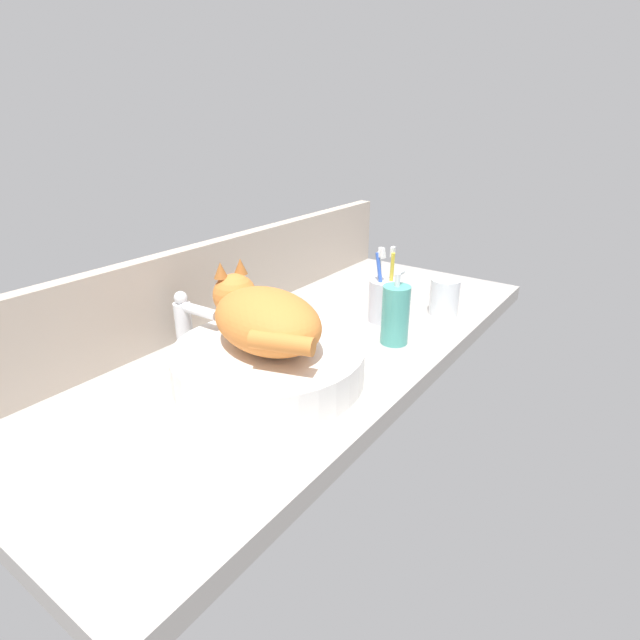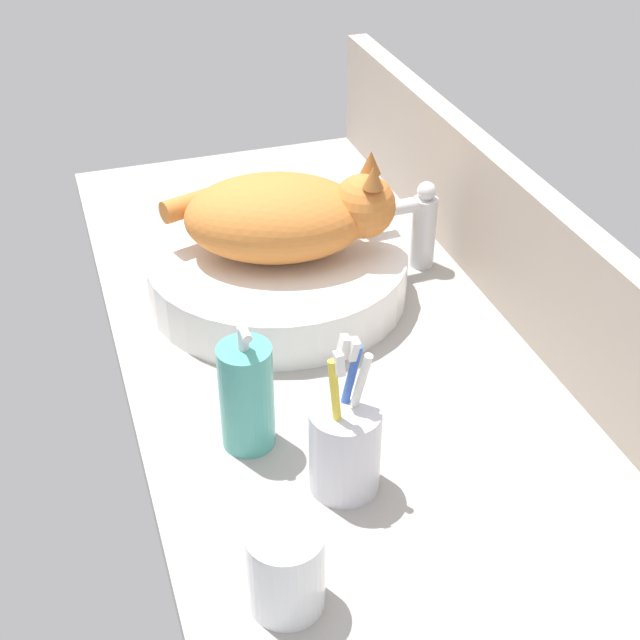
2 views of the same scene
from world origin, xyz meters
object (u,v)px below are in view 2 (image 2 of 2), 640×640
object	(u,v)px
faucet	(417,223)
water_glass	(286,572)
cat	(286,215)
sink_basin	(278,273)
toothbrush_cup	(345,446)
soap_dispenser	(247,396)

from	to	relation	value
faucet	water_glass	bearing A→B (deg)	-34.18
cat	water_glass	xyz separation A→B (cm)	(51.05, -15.26, -8.59)
sink_basin	toothbrush_cup	world-z (taller)	toothbrush_cup
faucet	soap_dispenser	size ratio (longest dim) A/B	0.82
sink_basin	cat	distance (cm)	9.28
sink_basin	water_glass	world-z (taller)	water_glass
faucet	soap_dispenser	distance (cm)	44.76
toothbrush_cup	sink_basin	bearing A→B (deg)	174.55
sink_basin	toothbrush_cup	xyz separation A→B (cm)	(38.61, -3.69, 2.12)
sink_basin	faucet	xyz separation A→B (cm)	(-1.00, 21.63, 3.88)
faucet	soap_dispenser	bearing A→B (deg)	-48.24
cat	soap_dispenser	bearing A→B (deg)	-24.67
faucet	cat	bearing A→B (deg)	-86.29
water_glass	soap_dispenser	bearing A→B (deg)	174.49
faucet	water_glass	size ratio (longest dim) A/B	1.48
toothbrush_cup	faucet	bearing A→B (deg)	147.42
faucet	toothbrush_cup	world-z (taller)	toothbrush_cup
soap_dispenser	toothbrush_cup	size ratio (longest dim) A/B	0.88
sink_basin	cat	world-z (taller)	cat
soap_dispenser	toothbrush_cup	bearing A→B (deg)	39.45
soap_dispenser	toothbrush_cup	world-z (taller)	toothbrush_cup
cat	water_glass	bearing A→B (deg)	-16.65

